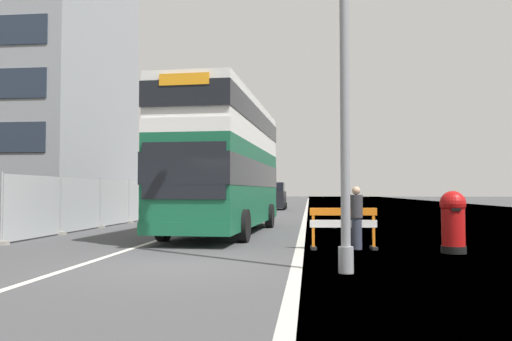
{
  "coord_description": "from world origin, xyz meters",
  "views": [
    {
      "loc": [
        2.74,
        -10.27,
        1.54
      ],
      "look_at": [
        1.05,
        5.53,
        2.2
      ],
      "focal_mm": 35.36,
      "sensor_mm": 36.0,
      "label": 1
    }
  ],
  "objects_px": {
    "roadworks_barrier": "(343,223)",
    "pedestrian_at_kerb": "(356,218)",
    "lamppost_foreground": "(344,33)",
    "car_receding_mid": "(274,197)",
    "car_receding_far": "(252,197)",
    "car_oncoming_near": "(229,198)",
    "red_pillar_postbox": "(453,219)",
    "double_decker_bus": "(226,163)"
  },
  "relations": [
    {
      "from": "roadworks_barrier",
      "to": "pedestrian_at_kerb",
      "type": "relative_size",
      "value": 1.06
    },
    {
      "from": "lamppost_foreground",
      "to": "pedestrian_at_kerb",
      "type": "xyz_separation_m",
      "value": [
        0.56,
        3.95,
        -3.74
      ]
    },
    {
      "from": "car_receding_mid",
      "to": "car_receding_far",
      "type": "bearing_deg",
      "value": 108.04
    },
    {
      "from": "pedestrian_at_kerb",
      "to": "car_receding_mid",
      "type": "bearing_deg",
      "value": 98.24
    },
    {
      "from": "car_receding_far",
      "to": "car_oncoming_near",
      "type": "bearing_deg",
      "value": -89.89
    },
    {
      "from": "car_receding_mid",
      "to": "car_oncoming_near",
      "type": "bearing_deg",
      "value": -113.54
    },
    {
      "from": "red_pillar_postbox",
      "to": "car_receding_mid",
      "type": "xyz_separation_m",
      "value": [
        -6.54,
        29.59,
        0.22
      ]
    },
    {
      "from": "red_pillar_postbox",
      "to": "roadworks_barrier",
      "type": "height_order",
      "value": "red_pillar_postbox"
    },
    {
      "from": "double_decker_bus",
      "to": "pedestrian_at_kerb",
      "type": "height_order",
      "value": "double_decker_bus"
    },
    {
      "from": "car_oncoming_near",
      "to": "car_receding_far",
      "type": "xyz_separation_m",
      "value": [
        -0.03,
        15.39,
        -0.12
      ]
    },
    {
      "from": "car_oncoming_near",
      "to": "roadworks_barrier",
      "type": "bearing_deg",
      "value": -73.42
    },
    {
      "from": "car_oncoming_near",
      "to": "pedestrian_at_kerb",
      "type": "bearing_deg",
      "value": -72.58
    },
    {
      "from": "double_decker_bus",
      "to": "lamppost_foreground",
      "type": "bearing_deg",
      "value": -66.81
    },
    {
      "from": "car_oncoming_near",
      "to": "red_pillar_postbox",
      "type": "bearing_deg",
      "value": -67.82
    },
    {
      "from": "red_pillar_postbox",
      "to": "car_receding_far",
      "type": "bearing_deg",
      "value": 103.77
    },
    {
      "from": "car_oncoming_near",
      "to": "pedestrian_at_kerb",
      "type": "height_order",
      "value": "car_oncoming_near"
    },
    {
      "from": "red_pillar_postbox",
      "to": "car_receding_mid",
      "type": "height_order",
      "value": "car_receding_mid"
    },
    {
      "from": "car_receding_far",
      "to": "red_pillar_postbox",
      "type": "bearing_deg",
      "value": -76.23
    },
    {
      "from": "lamppost_foreground",
      "to": "pedestrian_at_kerb",
      "type": "relative_size",
      "value": 5.77
    },
    {
      "from": "double_decker_bus",
      "to": "car_receding_far",
      "type": "bearing_deg",
      "value": 94.77
    },
    {
      "from": "lamppost_foreground",
      "to": "red_pillar_postbox",
      "type": "distance_m",
      "value": 5.82
    },
    {
      "from": "red_pillar_postbox",
      "to": "car_oncoming_near",
      "type": "bearing_deg",
      "value": 112.18
    },
    {
      "from": "double_decker_bus",
      "to": "lamppost_foreground",
      "type": "height_order",
      "value": "lamppost_foreground"
    },
    {
      "from": "lamppost_foreground",
      "to": "car_oncoming_near",
      "type": "distance_m",
      "value": 27.45
    },
    {
      "from": "lamppost_foreground",
      "to": "car_receding_far",
      "type": "bearing_deg",
      "value": 98.87
    },
    {
      "from": "lamppost_foreground",
      "to": "car_oncoming_near",
      "type": "relative_size",
      "value": 2.14
    },
    {
      "from": "red_pillar_postbox",
      "to": "car_receding_far",
      "type": "height_order",
      "value": "car_receding_far"
    },
    {
      "from": "lamppost_foreground",
      "to": "red_pillar_postbox",
      "type": "relative_size",
      "value": 6.21
    },
    {
      "from": "double_decker_bus",
      "to": "car_receding_mid",
      "type": "bearing_deg",
      "value": 89.7
    },
    {
      "from": "car_receding_mid",
      "to": "car_receding_far",
      "type": "height_order",
      "value": "car_receding_mid"
    },
    {
      "from": "double_decker_bus",
      "to": "car_receding_mid",
      "type": "relative_size",
      "value": 2.45
    },
    {
      "from": "car_oncoming_near",
      "to": "car_receding_far",
      "type": "height_order",
      "value": "car_oncoming_near"
    },
    {
      "from": "roadworks_barrier",
      "to": "car_receding_far",
      "type": "relative_size",
      "value": 0.4
    },
    {
      "from": "double_decker_bus",
      "to": "roadworks_barrier",
      "type": "bearing_deg",
      "value": -50.92
    },
    {
      "from": "car_receding_mid",
      "to": "car_receding_far",
      "type": "xyz_separation_m",
      "value": [
        -2.88,
        8.85,
        -0.11
      ]
    },
    {
      "from": "car_oncoming_near",
      "to": "car_receding_mid",
      "type": "distance_m",
      "value": 7.14
    },
    {
      "from": "lamppost_foreground",
      "to": "pedestrian_at_kerb",
      "type": "bearing_deg",
      "value": 81.98
    },
    {
      "from": "car_receding_mid",
      "to": "car_receding_far",
      "type": "distance_m",
      "value": 9.31
    },
    {
      "from": "roadworks_barrier",
      "to": "car_receding_far",
      "type": "height_order",
      "value": "car_receding_far"
    },
    {
      "from": "lamppost_foreground",
      "to": "red_pillar_postbox",
      "type": "bearing_deg",
      "value": 49.6
    },
    {
      "from": "car_receding_mid",
      "to": "pedestrian_at_kerb",
      "type": "distance_m",
      "value": 29.33
    },
    {
      "from": "red_pillar_postbox",
      "to": "roadworks_barrier",
      "type": "xyz_separation_m",
      "value": [
        -2.68,
        0.51,
        -0.15
      ]
    }
  ]
}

